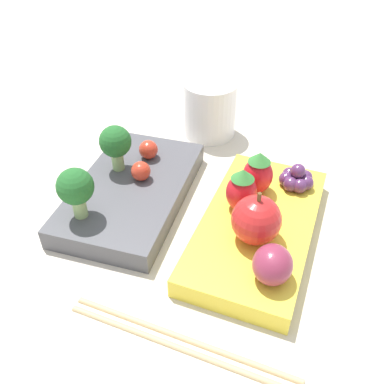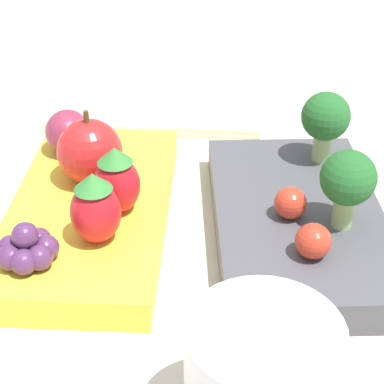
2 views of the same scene
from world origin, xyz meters
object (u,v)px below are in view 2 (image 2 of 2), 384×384
object	(u,v)px
bento_box_fruit	(89,215)
broccoli_floret_1	(325,119)
cherry_tomato_1	(290,203)
apple	(89,151)
bento_box_savoury	(297,222)
grape_cluster	(26,248)
cherry_tomato_0	(312,241)
plum	(67,132)
chopsticks_pair	(149,130)
broccoli_floret_0	(347,181)
strawberry_0	(116,181)
strawberry_1	(94,209)

from	to	relation	value
bento_box_fruit	broccoli_floret_1	distance (m)	0.20
cherry_tomato_1	apple	xyz separation A→B (m)	(-0.05, -0.15, 0.01)
bento_box_savoury	grape_cluster	distance (m)	0.19
bento_box_fruit	cherry_tomato_0	bearing A→B (deg)	66.89
cherry_tomato_0	plum	world-z (taller)	plum
chopsticks_pair	broccoli_floret_0	bearing A→B (deg)	38.00
strawberry_0	grape_cluster	xyz separation A→B (m)	(0.06, -0.05, -0.01)
bento_box_savoury	cherry_tomato_0	size ratio (longest dim) A/B	8.82
cherry_tomato_1	chopsticks_pair	xyz separation A→B (m)	(-0.17, -0.11, -0.03)
grape_cluster	cherry_tomato_0	bearing A→B (deg)	90.83
bento_box_fruit	broccoli_floret_1	bearing A→B (deg)	107.54
broccoli_floret_1	strawberry_0	world-z (taller)	broccoli_floret_1
broccoli_floret_0	cherry_tomato_0	xyz separation A→B (m)	(0.03, -0.03, -0.02)
bento_box_fruit	broccoli_floret_0	size ratio (longest dim) A/B	3.92
bento_box_fruit	broccoli_floret_0	distance (m)	0.19
apple	broccoli_floret_0	bearing A→B (deg)	70.70
apple	grape_cluster	bearing A→B (deg)	-15.86
apple	strawberry_1	xyz separation A→B (m)	(0.08, 0.01, -0.00)
strawberry_1	plum	bearing A→B (deg)	-162.50
bento_box_fruit	bento_box_savoury	bearing A→B (deg)	86.04
broccoli_floret_1	cherry_tomato_1	distance (m)	0.09
cherry_tomato_1	apple	size ratio (longest dim) A/B	0.39
bento_box_fruit	cherry_tomato_0	xyz separation A→B (m)	(0.07, 0.15, 0.03)
broccoli_floret_0	chopsticks_pair	xyz separation A→B (m)	(-0.18, -0.14, -0.06)
broccoli_floret_1	strawberry_1	size ratio (longest dim) A/B	1.13
strawberry_0	strawberry_1	world-z (taller)	same
cherry_tomato_0	plum	size ratio (longest dim) A/B	0.60
cherry_tomato_0	strawberry_1	bearing A→B (deg)	-98.36
apple	plum	distance (m)	0.05
strawberry_0	plum	size ratio (longest dim) A/B	1.29
broccoli_floret_0	strawberry_1	bearing A→B (deg)	-85.70
cherry_tomato_1	chopsticks_pair	bearing A→B (deg)	-147.81
plum	grape_cluster	bearing A→B (deg)	-1.42
broccoli_floret_0	cherry_tomato_0	distance (m)	0.05
cherry_tomato_0	bento_box_fruit	bearing A→B (deg)	-113.11
bento_box_savoury	grape_cluster	xyz separation A→B (m)	(0.06, -0.18, 0.02)
broccoli_floret_1	apple	size ratio (longest dim) A/B	1.00
strawberry_1	bento_box_savoury	bearing A→B (deg)	103.63
broccoli_floret_1	apple	world-z (taller)	broccoli_floret_1
broccoli_floret_0	strawberry_0	world-z (taller)	broccoli_floret_0
broccoli_floret_1	grape_cluster	size ratio (longest dim) A/B	1.47
cherry_tomato_1	bento_box_savoury	bearing A→B (deg)	142.47
bento_box_fruit	apple	world-z (taller)	apple
bento_box_savoury	plum	size ratio (longest dim) A/B	5.25
broccoli_floret_0	plum	distance (m)	0.23
broccoli_floret_1	broccoli_floret_0	bearing A→B (deg)	-0.56
broccoli_floret_0	strawberry_0	xyz separation A→B (m)	(-0.02, -0.16, -0.01)
broccoli_floret_0	cherry_tomato_0	bearing A→B (deg)	-37.76
broccoli_floret_1	grape_cluster	distance (m)	0.25
apple	plum	size ratio (longest dim) A/B	1.47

